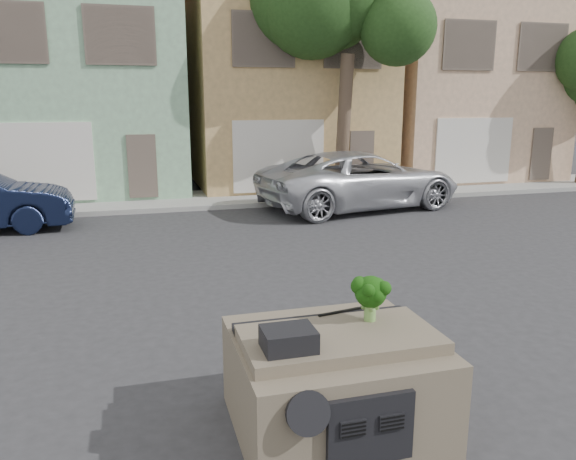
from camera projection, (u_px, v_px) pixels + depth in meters
name	position (u px, v px, depth m)	size (l,w,h in m)	color
ground_plane	(266.00, 321.00, 8.68)	(120.00, 120.00, 0.00)	#303033
sidewalk	(192.00, 200.00, 18.50)	(40.00, 3.00, 0.15)	gray
townhouse_mint	(80.00, 86.00, 20.49)	(7.20, 8.20, 7.55)	#84B18B
townhouse_tan	(279.00, 87.00, 22.45)	(7.20, 8.20, 7.55)	tan
townhouse_beige	(445.00, 88.00, 24.41)	(7.20, 8.20, 7.55)	tan
silver_pickup	(359.00, 208.00, 17.57)	(2.95, 6.39, 1.78)	silver
tree_near	(345.00, 70.00, 18.20)	(4.40, 4.00, 8.50)	#214118
car_dashboard	(334.00, 379.00, 5.74)	(2.00, 1.80, 1.12)	brown
instrument_hump	(289.00, 339.00, 5.10)	(0.48, 0.38, 0.20)	black
wiper_arm	(347.00, 310.00, 6.03)	(0.70, 0.03, 0.02)	black
broccoli	(370.00, 298.00, 5.74)	(0.40, 0.40, 0.49)	#103409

